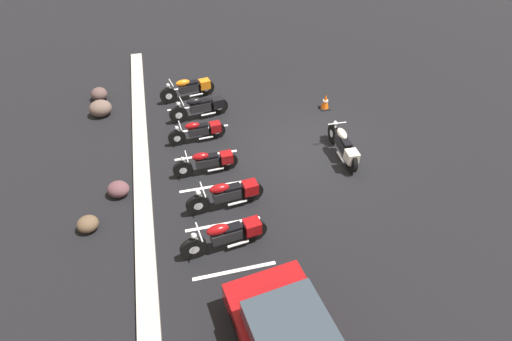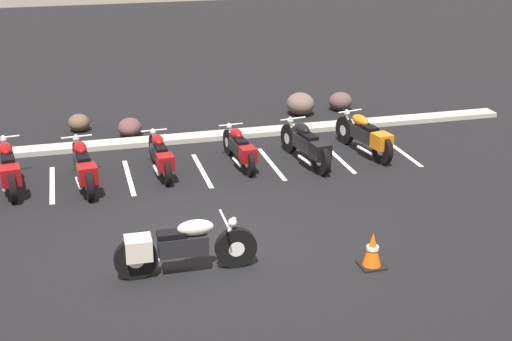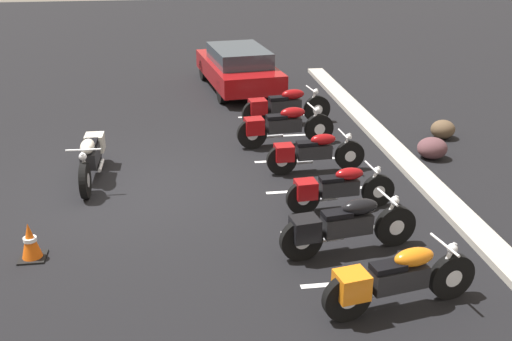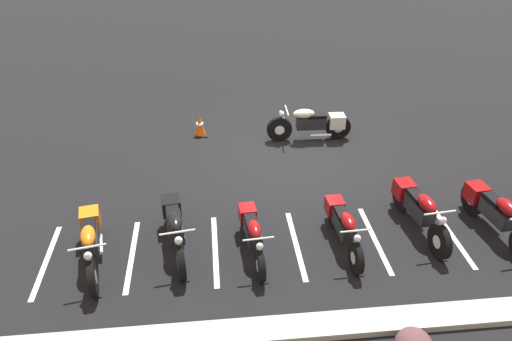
# 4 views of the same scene
# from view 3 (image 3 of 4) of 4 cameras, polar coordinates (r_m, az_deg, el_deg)

# --- Properties ---
(ground) EXTENTS (60.00, 60.00, 0.00)m
(ground) POSITION_cam_3_polar(r_m,az_deg,el_deg) (11.74, -11.52, -1.83)
(ground) COLOR black
(motorcycle_cream_featured) EXTENTS (2.29, 0.64, 0.90)m
(motorcycle_cream_featured) POSITION_cam_3_polar(r_m,az_deg,el_deg) (12.30, -15.43, 1.37)
(motorcycle_cream_featured) COLOR black
(motorcycle_cream_featured) RESTS_ON ground
(parked_bike_0) EXTENTS (0.70, 2.30, 0.91)m
(parked_bike_0) POSITION_cam_3_polar(r_m,az_deg,el_deg) (15.06, 2.52, 6.10)
(parked_bike_0) COLOR black
(parked_bike_0) RESTS_ON ground
(parked_bike_1) EXTENTS (0.66, 2.27, 0.89)m
(parked_bike_1) POSITION_cam_3_polar(r_m,az_deg,el_deg) (13.63, 2.40, 4.27)
(parked_bike_1) COLOR black
(parked_bike_1) RESTS_ON ground
(parked_bike_2) EXTENTS (0.58, 2.06, 0.81)m
(parked_bike_2) POSITION_cam_3_polar(r_m,az_deg,el_deg) (12.21, 5.27, 1.72)
(parked_bike_2) COLOR black
(parked_bike_2) RESTS_ON ground
(parked_bike_3) EXTENTS (0.56, 2.01, 0.79)m
(parked_bike_3) POSITION_cam_3_polar(r_m,az_deg,el_deg) (10.65, 7.60, -1.71)
(parked_bike_3) COLOR black
(parked_bike_3) RESTS_ON ground
(parked_bike_4) EXTENTS (0.72, 2.24, 0.88)m
(parked_bike_4) POSITION_cam_3_polar(r_m,az_deg,el_deg) (9.29, 8.27, -5.25)
(parked_bike_4) COLOR black
(parked_bike_4) RESTS_ON ground
(parked_bike_5) EXTENTS (0.77, 2.22, 0.88)m
(parked_bike_5) POSITION_cam_3_polar(r_m,az_deg,el_deg) (8.13, 13.00, -10.09)
(parked_bike_5) COLOR black
(parked_bike_5) RESTS_ON ground
(car_red) EXTENTS (4.50, 2.34, 1.29)m
(car_red) POSITION_cam_3_polar(r_m,az_deg,el_deg) (18.37, -1.70, 9.81)
(car_red) COLOR black
(car_red) RESTS_ON ground
(concrete_curb) EXTENTS (18.00, 0.50, 0.12)m
(concrete_curb) POSITION_cam_3_polar(r_m,az_deg,el_deg) (12.62, 14.97, -0.08)
(concrete_curb) COLOR #A8A399
(concrete_curb) RESTS_ON ground
(landscape_rock_1) EXTENTS (0.63, 0.66, 0.44)m
(landscape_rock_1) POSITION_cam_3_polar(r_m,az_deg,el_deg) (14.85, 17.37, 3.77)
(landscape_rock_1) COLOR brown
(landscape_rock_1) RESTS_ON ground
(landscape_rock_2) EXTENTS (0.74, 0.78, 0.47)m
(landscape_rock_2) POSITION_cam_3_polar(r_m,az_deg,el_deg) (13.50, 16.44, 2.06)
(landscape_rock_2) COLOR brown
(landscape_rock_2) RESTS_ON ground
(traffic_cone) EXTENTS (0.40, 0.40, 0.60)m
(traffic_cone) POSITION_cam_3_polar(r_m,az_deg,el_deg) (9.76, -20.70, -6.40)
(traffic_cone) COLOR black
(traffic_cone) RESTS_ON ground
(stall_line_0) EXTENTS (0.10, 2.10, 0.00)m
(stall_line_0) POSITION_cam_3_polar(r_m,az_deg,el_deg) (15.93, 2.07, 5.24)
(stall_line_0) COLOR white
(stall_line_0) RESTS_ON ground
(stall_line_1) EXTENTS (0.10, 2.10, 0.00)m
(stall_line_1) POSITION_cam_3_polar(r_m,az_deg,el_deg) (14.45, 3.15, 3.36)
(stall_line_1) COLOR white
(stall_line_1) RESTS_ON ground
(stall_line_2) EXTENTS (0.10, 2.10, 0.00)m
(stall_line_2) POSITION_cam_3_polar(r_m,az_deg,el_deg) (12.99, 4.47, 1.05)
(stall_line_2) COLOR white
(stall_line_2) RESTS_ON ground
(stall_line_3) EXTENTS (0.10, 2.10, 0.00)m
(stall_line_3) POSITION_cam_3_polar(r_m,az_deg,el_deg) (11.57, 6.12, -1.84)
(stall_line_3) COLOR white
(stall_line_3) RESTS_ON ground
(stall_line_4) EXTENTS (0.10, 2.10, 0.00)m
(stall_line_4) POSITION_cam_3_polar(r_m,az_deg,el_deg) (10.20, 8.22, -5.52)
(stall_line_4) COLOR white
(stall_line_4) RESTS_ON ground
(stall_line_5) EXTENTS (0.10, 2.10, 0.00)m
(stall_line_5) POSITION_cam_3_polar(r_m,az_deg,el_deg) (8.90, 11.01, -10.30)
(stall_line_5) COLOR white
(stall_line_5) RESTS_ON ground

